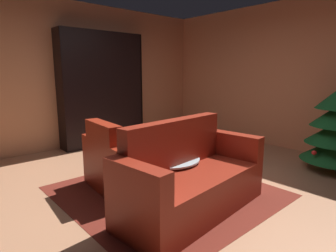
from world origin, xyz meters
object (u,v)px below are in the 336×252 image
bookshelf_unit (107,90)px  book_stack_on_table (174,155)px  coffee_table (168,161)px  couch_red (191,181)px  bottle_on_table (152,149)px  armchair_red (123,165)px

bookshelf_unit → book_stack_on_table: size_ratio=10.57×
bookshelf_unit → coffee_table: (2.73, -0.76, -0.67)m
couch_red → coffee_table: (-0.42, 0.06, 0.10)m
bookshelf_unit → bottle_on_table: (2.58, -0.89, -0.52)m
coffee_table → book_stack_on_table: size_ratio=3.47×
bookshelf_unit → couch_red: bookshelf_unit is taller
coffee_table → bottle_on_table: (-0.16, -0.12, 0.14)m
bookshelf_unit → couch_red: (3.15, -0.82, -0.77)m
coffee_table → couch_red: bearing=-7.9°
armchair_red → couch_red: bearing=12.7°
armchair_red → bottle_on_table: bearing=21.1°
armchair_red → couch_red: 1.00m
armchair_red → coffee_table: armchair_red is taller
bookshelf_unit → armchair_red: 2.54m
couch_red → bottle_on_table: couch_red is taller
book_stack_on_table → bookshelf_unit: bearing=165.5°
armchair_red → coffee_table: (0.55, 0.28, 0.12)m
bookshelf_unit → armchair_red: bookshelf_unit is taller
bookshelf_unit → couch_red: 3.35m
armchair_red → bottle_on_table: 0.50m
bookshelf_unit → bottle_on_table: bearing=-19.0°
couch_red → armchair_red: bearing=-167.3°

